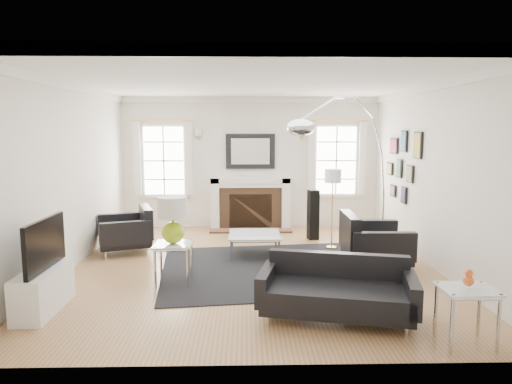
{
  "coord_description": "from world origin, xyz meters",
  "views": [
    {
      "loc": [
        -0.1,
        -6.84,
        2.08
      ],
      "look_at": [
        0.06,
        0.3,
        1.12
      ],
      "focal_mm": 32.0,
      "sensor_mm": 36.0,
      "label": 1
    }
  ],
  "objects_px": {
    "coffee_table": "(255,236)",
    "gourd_lamp": "(173,217)",
    "armchair_right": "(371,243)",
    "arc_floor_lamp": "(347,173)",
    "armchair_left": "(128,231)",
    "fireplace": "(251,204)",
    "sofa": "(337,291)"
  },
  "relations": [
    {
      "from": "fireplace",
      "to": "armchair_left",
      "type": "xyz_separation_m",
      "value": [
        -2.14,
        -1.86,
        -0.18
      ]
    },
    {
      "from": "fireplace",
      "to": "arc_floor_lamp",
      "type": "bearing_deg",
      "value": -63.5
    },
    {
      "from": "gourd_lamp",
      "to": "coffee_table",
      "type": "bearing_deg",
      "value": 50.38
    },
    {
      "from": "fireplace",
      "to": "armchair_right",
      "type": "distance_m",
      "value": 3.43
    },
    {
      "from": "fireplace",
      "to": "sofa",
      "type": "bearing_deg",
      "value": -79.11
    },
    {
      "from": "coffee_table",
      "to": "gourd_lamp",
      "type": "distance_m",
      "value": 1.87
    },
    {
      "from": "sofa",
      "to": "arc_floor_lamp",
      "type": "bearing_deg",
      "value": 75.22
    },
    {
      "from": "armchair_left",
      "to": "arc_floor_lamp",
      "type": "bearing_deg",
      "value": -15.4
    },
    {
      "from": "gourd_lamp",
      "to": "arc_floor_lamp",
      "type": "relative_size",
      "value": 0.24
    },
    {
      "from": "sofa",
      "to": "armchair_left",
      "type": "distance_m",
      "value": 4.2
    },
    {
      "from": "armchair_left",
      "to": "gourd_lamp",
      "type": "distance_m",
      "value": 2.06
    },
    {
      "from": "coffee_table",
      "to": "gourd_lamp",
      "type": "relative_size",
      "value": 1.32
    },
    {
      "from": "armchair_right",
      "to": "arc_floor_lamp",
      "type": "height_order",
      "value": "arc_floor_lamp"
    },
    {
      "from": "fireplace",
      "to": "coffee_table",
      "type": "relative_size",
      "value": 2.0
    },
    {
      "from": "armchair_right",
      "to": "coffee_table",
      "type": "bearing_deg",
      "value": 157.01
    },
    {
      "from": "armchair_left",
      "to": "coffee_table",
      "type": "bearing_deg",
      "value": -8.18
    },
    {
      "from": "fireplace",
      "to": "armchair_right",
      "type": "relative_size",
      "value": 1.62
    },
    {
      "from": "fireplace",
      "to": "armchair_right",
      "type": "bearing_deg",
      "value": -58.33
    },
    {
      "from": "armchair_left",
      "to": "arc_floor_lamp",
      "type": "relative_size",
      "value": 0.44
    },
    {
      "from": "armchair_left",
      "to": "fireplace",
      "type": "bearing_deg",
      "value": 41.03
    },
    {
      "from": "armchair_left",
      "to": "coffee_table",
      "type": "height_order",
      "value": "armchair_left"
    },
    {
      "from": "armchair_right",
      "to": "gourd_lamp",
      "type": "height_order",
      "value": "gourd_lamp"
    },
    {
      "from": "armchair_left",
      "to": "coffee_table",
      "type": "distance_m",
      "value": 2.2
    },
    {
      "from": "gourd_lamp",
      "to": "sofa",
      "type": "bearing_deg",
      "value": -30.98
    },
    {
      "from": "coffee_table",
      "to": "armchair_left",
      "type": "bearing_deg",
      "value": 171.82
    },
    {
      "from": "fireplace",
      "to": "arc_floor_lamp",
      "type": "xyz_separation_m",
      "value": [
        1.42,
        -2.84,
        0.91
      ]
    },
    {
      "from": "fireplace",
      "to": "arc_floor_lamp",
      "type": "relative_size",
      "value": 0.63
    },
    {
      "from": "armchair_left",
      "to": "coffee_table",
      "type": "relative_size",
      "value": 1.38
    },
    {
      "from": "gourd_lamp",
      "to": "armchair_right",
      "type": "bearing_deg",
      "value": 12.17
    },
    {
      "from": "armchair_left",
      "to": "arc_floor_lamp",
      "type": "distance_m",
      "value": 3.85
    },
    {
      "from": "gourd_lamp",
      "to": "arc_floor_lamp",
      "type": "bearing_deg",
      "value": 15.67
    },
    {
      "from": "armchair_right",
      "to": "gourd_lamp",
      "type": "relative_size",
      "value": 1.64
    }
  ]
}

